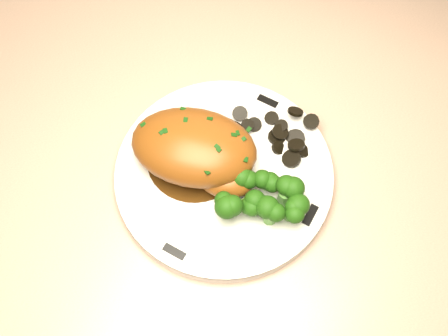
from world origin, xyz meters
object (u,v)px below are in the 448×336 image
(plate, at_px, (224,175))
(broccoli_florets, at_px, (262,197))
(chicken_breast, at_px, (198,151))
(counter, at_px, (325,281))

(plate, height_order, broccoli_florets, broccoli_florets)
(plate, height_order, chicken_breast, chicken_breast)
(plate, distance_m, broccoli_florets, 0.06)
(counter, height_order, chicken_breast, counter)
(counter, bearing_deg, plate, -158.64)
(chicken_breast, relative_size, broccoli_florets, 1.78)
(counter, relative_size, chicken_breast, 14.36)
(counter, height_order, broccoli_florets, counter)
(counter, xyz_separation_m, chicken_breast, (-0.22, -0.07, 0.53))
(plate, relative_size, broccoli_florets, 2.84)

